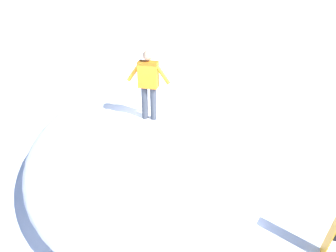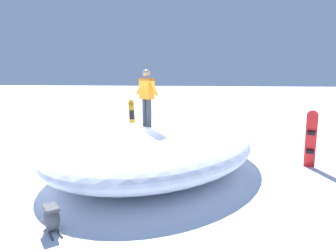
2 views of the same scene
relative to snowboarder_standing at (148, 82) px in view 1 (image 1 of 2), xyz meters
name	(u,v)px [view 1 (image 1 of 2)]	position (x,y,z in m)	size (l,w,h in m)	color
ground	(157,165)	(-0.18, -0.09, -2.12)	(240.00, 240.00, 0.00)	white
snow_mound	(143,147)	(-0.18, 0.23, -1.51)	(7.05, 5.14, 1.23)	white
snowboarder_standing	(148,82)	(0.00, 0.00, 0.00)	(0.63, 0.84, 1.58)	#333842
backpack_near	(129,96)	(3.68, -0.53, -1.90)	(0.54, 0.57, 0.44)	#4C4C51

